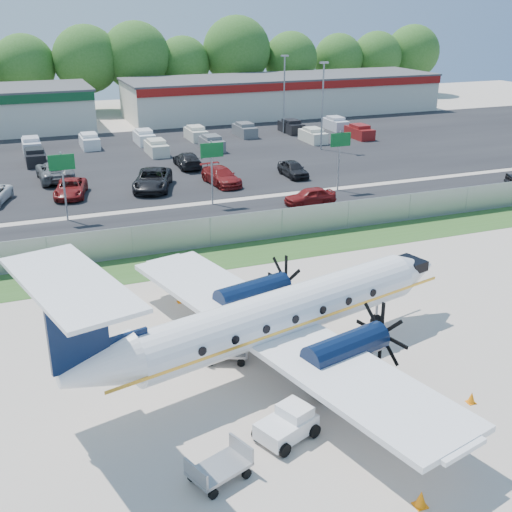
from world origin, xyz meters
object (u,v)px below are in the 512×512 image
object	(u,v)px
aircraft	(275,316)
baggage_cart_near	(226,350)
pushback_tug	(288,424)
baggage_cart_far	(219,467)

from	to	relation	value
aircraft	baggage_cart_near	size ratio (longest dim) A/B	9.09
pushback_tug	baggage_cart_far	size ratio (longest dim) A/B	1.08
pushback_tug	baggage_cart_far	xyz separation A→B (m)	(-3.01, -1.24, -0.07)
baggage_cart_far	pushback_tug	bearing A→B (deg)	22.37
aircraft	baggage_cart_far	xyz separation A→B (m)	(-4.50, -6.02, -1.88)
pushback_tug	baggage_cart_far	distance (m)	3.26
baggage_cart_near	baggage_cart_far	bearing A→B (deg)	-110.64
baggage_cart_far	baggage_cart_near	bearing A→B (deg)	69.36
aircraft	baggage_cart_far	size ratio (longest dim) A/B	8.76
aircraft	pushback_tug	world-z (taller)	aircraft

